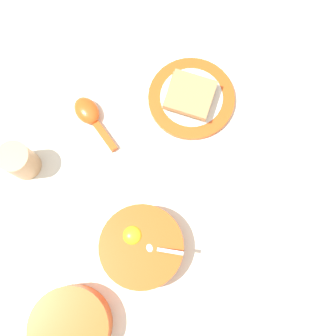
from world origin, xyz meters
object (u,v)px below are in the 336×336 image
toast_plate (191,98)px  soup_spoon (89,114)px  congee_bowl (71,327)px  egg_bowl (142,247)px  toast_sandwich (190,95)px  drinking_cup (19,161)px

toast_plate → soup_spoon: soup_spoon is taller
soup_spoon → congee_bowl: size_ratio=0.95×
egg_bowl → congee_bowl: bearing=-62.3°
toast_sandwich → drinking_cup: size_ratio=1.59×
toast_sandwich → soup_spoon: size_ratio=0.93×
soup_spoon → drinking_cup: 0.18m
congee_bowl → toast_sandwich: bearing=133.1°
drinking_cup → toast_plate: bearing=92.6°
toast_plate → soup_spoon: bearing=-100.4°
egg_bowl → drinking_cup: size_ratio=1.97×
toast_plate → congee_bowl: congee_bowl is taller
egg_bowl → soup_spoon: bearing=-177.9°
toast_sandwich → egg_bowl: bearing=-37.8°
toast_sandwich → soup_spoon: bearing=-100.8°
soup_spoon → drinking_cup: bearing=-70.3°
toast_plate → soup_spoon: 0.23m
toast_plate → soup_spoon: size_ratio=1.34×
toast_plate → toast_sandwich: 0.02m
toast_sandwich → congee_bowl: bearing=-46.9°
toast_sandwich → congee_bowl: (0.36, -0.38, 0.00)m
egg_bowl → drinking_cup: 0.31m
toast_plate → toast_sandwich: bearing=-84.0°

